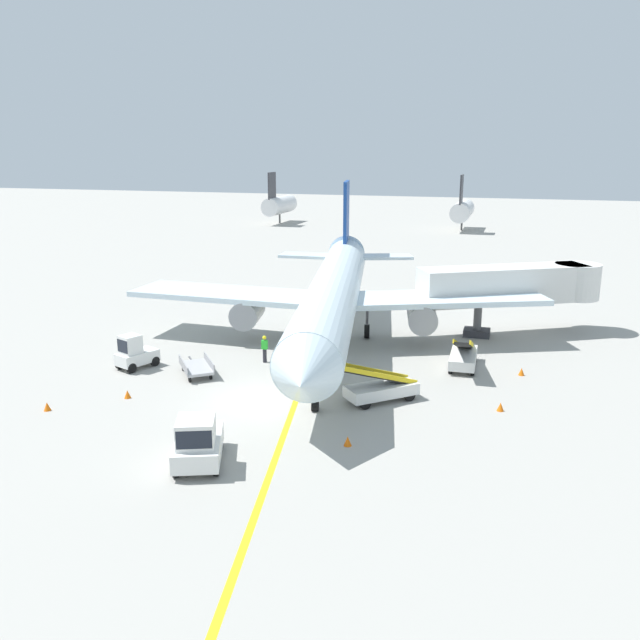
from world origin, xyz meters
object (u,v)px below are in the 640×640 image
Objects in this scene: belt_loader_forward_hold at (379,387)px; airliner at (334,294)px; belt_loader_aft_hold at (463,355)px; baggage_cart_loaded at (196,367)px; jet_bridge at (521,285)px; safety_cone_wingtip_right at (500,407)px; safety_cone_nose_right at (47,406)px; safety_cone_wingtip_left at (348,441)px; ground_crew_marshaller at (265,348)px; pushback_tug at (198,442)px; safety_cone_nose_left at (127,394)px; baggage_tug_near_wing at (135,353)px; safety_cone_tail_area at (521,372)px.

airliner is at bearing 118.34° from belt_loader_forward_hold.
baggage_cart_loaded is at bearing -158.55° from belt_loader_aft_hold.
safety_cone_wingtip_right is at bearing -92.32° from jet_bridge.
safety_cone_nose_right is (-10.57, -15.65, -3.20)m from airliner.
belt_loader_aft_hold is 15.81m from baggage_cart_loaded.
belt_loader_aft_hold is at bearing 72.52° from safety_cone_wingtip_left.
belt_loader_aft_hold is at bearing 11.65° from ground_crew_marshaller.
pushback_tug reaches higher than ground_crew_marshaller.
airliner is 9.64m from belt_loader_aft_hold.
airliner reaches higher than safety_cone_nose_left.
airliner is at bearing 162.49° from belt_loader_aft_hold.
belt_loader_aft_hold is 13.05m from safety_cone_wingtip_left.
airliner is 15.40m from safety_cone_nose_left.
baggage_tug_near_wing is 0.60× the size of belt_loader_forward_hold.
safety_cone_wingtip_right is at bearing -1.77° from baggage_cart_loaded.
safety_cone_nose_right is 1.00× the size of safety_cone_tail_area.
safety_cone_nose_right is (-0.63, -7.13, -0.71)m from baggage_tug_near_wing.
baggage_cart_loaded is at bearing 174.87° from belt_loader_forward_hold.
belt_loader_aft_hold is at bearing 21.45° from baggage_cart_loaded.
pushback_tug is at bearing -47.63° from baggage_tug_near_wing.
pushback_tug is 10.47m from safety_cone_nose_right.
belt_loader_forward_hold is 7.71m from belt_loader_aft_hold.
airliner is 6.97× the size of belt_loader_aft_hold.
baggage_tug_near_wing is 4.09m from baggage_cart_loaded.
safety_cone_nose_left is at bearing -62.97° from baggage_tug_near_wing.
pushback_tug is 0.80× the size of belt_loader_aft_hold.
safety_cone_wingtip_right is (21.83, 6.55, 0.00)m from safety_cone_nose_right.
pushback_tug is at bearing -120.61° from belt_loader_aft_hold.
airliner is 12.95× the size of baggage_tug_near_wing.
jet_bridge is at bearing 87.68° from safety_cone_wingtip_right.
jet_bridge is 28.23× the size of safety_cone_nose_right.
safety_cone_nose_right and safety_cone_wingtip_right have the same top height.
belt_loader_aft_hold is at bearing 33.53° from safety_cone_nose_right.
safety_cone_wingtip_right is (14.20, -3.88, -0.69)m from ground_crew_marshaller.
pushback_tug is at bearing -17.27° from safety_cone_nose_right.
airliner is 79.87× the size of safety_cone_tail_area.
safety_cone_wingtip_right and safety_cone_tail_area have the same top height.
jet_bridge is 28.23× the size of safety_cone_wingtip_right.
ground_crew_marshaller is (2.93, 3.35, 0.44)m from baggage_cart_loaded.
safety_cone_wingtip_right is (17.13, -0.53, -0.25)m from baggage_cart_loaded.
jet_bridge is (11.88, 6.13, 0.12)m from airliner.
safety_cone_tail_area is at bearing 16.62° from baggage_cart_loaded.
airliner is 8.69× the size of pushback_tug.
belt_loader_forward_hold is 10.30× the size of safety_cone_nose_right.
airliner reaches higher than belt_loader_aft_hold.
belt_loader_aft_hold is 2.97× the size of ground_crew_marshaller.
baggage_cart_loaded is 2.04× the size of ground_crew_marshaller.
safety_cone_nose_left is (-7.67, -12.97, -3.20)m from airliner.
safety_cone_tail_area is (18.09, 5.40, -0.25)m from baggage_cart_loaded.
jet_bridge is 9.88m from safety_cone_tail_area.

